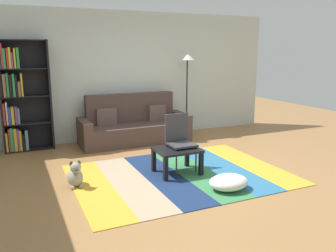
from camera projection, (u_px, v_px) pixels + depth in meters
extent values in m
plane|color=#9E7042|center=(181.00, 171.00, 5.51)|extent=(14.00, 14.00, 0.00)
cube|color=silver|center=(129.00, 76.00, 7.50)|extent=(6.80, 0.10, 2.70)
cube|color=gold|center=(94.00, 189.00, 4.79)|extent=(0.53, 2.36, 0.01)
cube|color=tan|center=(130.00, 183.00, 5.00)|extent=(0.53, 2.36, 0.01)
cube|color=navy|center=(164.00, 177.00, 5.22)|extent=(0.53, 2.36, 0.01)
cube|color=#387F4C|center=(195.00, 172.00, 5.44)|extent=(0.53, 2.36, 0.01)
cube|color=teal|center=(223.00, 168.00, 5.65)|extent=(0.53, 2.36, 0.01)
cube|color=gold|center=(250.00, 163.00, 5.87)|extent=(0.53, 2.36, 0.01)
cube|color=#4C3833|center=(136.00, 133.00, 7.17)|extent=(1.90, 0.80, 0.40)
cube|color=#4C3833|center=(130.00, 107.00, 7.33)|extent=(1.90, 0.20, 0.60)
cube|color=#4C3833|center=(85.00, 135.00, 6.73)|extent=(0.18, 0.80, 0.56)
cube|color=#4C3833|center=(180.00, 125.00, 7.57)|extent=(0.18, 0.80, 0.56)
cube|color=brown|center=(107.00, 117.00, 7.03)|extent=(0.42, 0.19, 0.36)
cube|color=brown|center=(156.00, 113.00, 7.48)|extent=(0.42, 0.19, 0.36)
cube|color=black|center=(0.00, 97.00, 6.30)|extent=(0.04, 0.28, 2.09)
cube|color=black|center=(50.00, 95.00, 6.65)|extent=(0.04, 0.28, 2.09)
cube|color=black|center=(25.00, 95.00, 6.60)|extent=(0.90, 0.01, 2.09)
cube|color=black|center=(30.00, 149.00, 6.70)|extent=(0.86, 0.28, 0.02)
cube|color=black|center=(28.00, 123.00, 6.59)|extent=(0.86, 0.28, 0.02)
cube|color=black|center=(26.00, 96.00, 6.48)|extent=(0.86, 0.28, 0.02)
cube|color=black|center=(23.00, 69.00, 6.37)|extent=(0.86, 0.28, 0.02)
cube|color=black|center=(21.00, 40.00, 6.26)|extent=(0.86, 0.28, 0.02)
cube|color=gold|center=(7.00, 142.00, 6.48)|extent=(0.04, 0.23, 0.36)
cube|color=red|center=(10.00, 140.00, 6.48)|extent=(0.03, 0.20, 0.43)
cube|color=green|center=(12.00, 139.00, 6.49)|extent=(0.05, 0.20, 0.45)
cube|color=gold|center=(15.00, 139.00, 6.54)|extent=(0.05, 0.23, 0.43)
cube|color=purple|center=(18.00, 139.00, 6.57)|extent=(0.03, 0.26, 0.42)
cube|color=gold|center=(21.00, 140.00, 6.58)|extent=(0.04, 0.24, 0.38)
cube|color=black|center=(24.00, 141.00, 6.60)|extent=(0.04, 0.23, 0.31)
cube|color=#668C99|center=(27.00, 139.00, 6.61)|extent=(0.05, 0.22, 0.38)
cube|color=red|center=(4.00, 114.00, 6.35)|extent=(0.04, 0.18, 0.40)
cube|color=silver|center=(7.00, 113.00, 6.39)|extent=(0.03, 0.24, 0.42)
cube|color=#334CB2|center=(10.00, 116.00, 6.42)|extent=(0.04, 0.25, 0.32)
cube|color=gold|center=(13.00, 115.00, 6.43)|extent=(0.05, 0.21, 0.32)
cube|color=purple|center=(16.00, 115.00, 6.43)|extent=(0.04, 0.16, 0.33)
cube|color=#668C99|center=(19.00, 115.00, 6.48)|extent=(0.03, 0.24, 0.30)
cube|color=black|center=(1.00, 85.00, 6.23)|extent=(0.03, 0.17, 0.45)
cube|color=#8C6647|center=(4.00, 86.00, 6.26)|extent=(0.05, 0.19, 0.42)
cube|color=green|center=(7.00, 85.00, 6.30)|extent=(0.03, 0.23, 0.43)
cube|color=black|center=(11.00, 86.00, 6.34)|extent=(0.04, 0.26, 0.40)
cube|color=green|center=(14.00, 85.00, 6.32)|extent=(0.04, 0.18, 0.42)
cube|color=black|center=(16.00, 86.00, 6.36)|extent=(0.03, 0.22, 0.39)
cube|color=#8C6647|center=(19.00, 89.00, 6.37)|extent=(0.04, 0.19, 0.28)
cube|color=gold|center=(22.00, 85.00, 6.38)|extent=(0.03, 0.20, 0.42)
cube|color=red|center=(1.00, 56.00, 6.15)|extent=(0.03, 0.19, 0.44)
cube|color=green|center=(4.00, 58.00, 6.17)|extent=(0.04, 0.17, 0.36)
cube|color=red|center=(7.00, 58.00, 6.21)|extent=(0.03, 0.22, 0.36)
cube|color=gold|center=(10.00, 58.00, 6.22)|extent=(0.04, 0.22, 0.37)
cube|color=purple|center=(12.00, 60.00, 6.23)|extent=(0.03, 0.17, 0.28)
cube|color=gold|center=(15.00, 58.00, 6.26)|extent=(0.03, 0.23, 0.36)
cube|color=green|center=(18.00, 58.00, 6.26)|extent=(0.04, 0.18, 0.37)
cube|color=black|center=(177.00, 150.00, 5.32)|extent=(0.67, 0.54, 0.04)
cube|color=black|center=(166.00, 169.00, 5.03)|extent=(0.06, 0.06, 0.36)
cube|color=black|center=(201.00, 164.00, 5.27)|extent=(0.06, 0.06, 0.36)
cube|color=black|center=(154.00, 160.00, 5.44)|extent=(0.06, 0.06, 0.36)
cube|color=black|center=(187.00, 156.00, 5.68)|extent=(0.06, 0.06, 0.36)
ellipsoid|color=white|center=(229.00, 182.00, 4.73)|extent=(0.56, 0.44, 0.21)
ellipsoid|color=#9E998E|center=(75.00, 177.00, 4.88)|extent=(0.22, 0.30, 0.26)
sphere|color=#9E998E|center=(76.00, 168.00, 4.75)|extent=(0.15, 0.15, 0.15)
ellipsoid|color=#474440|center=(76.00, 170.00, 4.69)|extent=(0.06, 0.07, 0.05)
ellipsoid|color=#474440|center=(71.00, 164.00, 4.73)|extent=(0.05, 0.04, 0.08)
ellipsoid|color=#474440|center=(79.00, 163.00, 4.77)|extent=(0.05, 0.04, 0.08)
sphere|color=#9E998E|center=(73.00, 188.00, 4.75)|extent=(0.06, 0.06, 0.06)
sphere|color=#9E998E|center=(81.00, 186.00, 4.80)|extent=(0.06, 0.06, 0.06)
cylinder|color=black|center=(186.00, 134.00, 7.95)|extent=(0.26, 0.26, 0.02)
cylinder|color=black|center=(187.00, 97.00, 7.77)|extent=(0.03, 0.03, 1.66)
cone|color=white|center=(187.00, 57.00, 7.58)|extent=(0.32, 0.32, 0.14)
cube|color=black|center=(184.00, 148.00, 5.32)|extent=(0.05, 0.15, 0.02)
cube|color=#38383D|center=(181.00, 144.00, 5.42)|extent=(0.40, 0.40, 0.03)
cube|color=#38383D|center=(177.00, 127.00, 5.53)|extent=(0.40, 0.03, 0.44)
cylinder|color=#38383D|center=(176.00, 163.00, 5.25)|extent=(0.02, 0.02, 0.42)
cylinder|color=#38383D|center=(196.00, 160.00, 5.39)|extent=(0.02, 0.02, 0.42)
cylinder|color=#38383D|center=(167.00, 157.00, 5.55)|extent=(0.02, 0.02, 0.42)
cylinder|color=#38383D|center=(186.00, 154.00, 5.69)|extent=(0.02, 0.02, 0.42)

